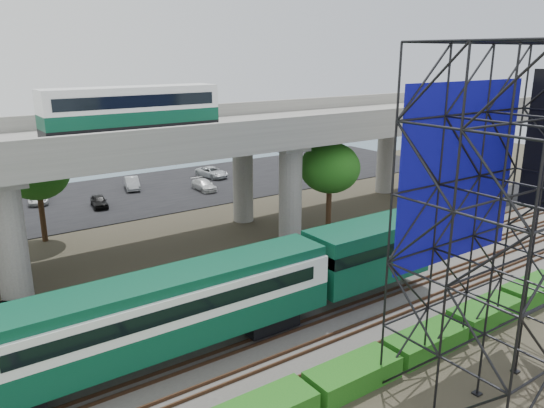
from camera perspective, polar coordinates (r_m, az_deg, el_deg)
ground at (r=28.06m, az=0.86°, el=-15.39°), size 140.00×140.00×0.00m
ballast_bed at (r=29.43m, az=-1.48°, el=-13.56°), size 90.00×12.00×0.20m
service_road at (r=36.11m, az=-9.03°, el=-8.02°), size 90.00×5.00×0.08m
parking_lot at (r=57.11m, az=-19.52°, el=0.26°), size 90.00×18.00×0.08m
harbor_water at (r=78.07m, az=-24.01°, el=3.82°), size 140.00×40.00×0.03m
rail_tracks at (r=29.34m, az=-1.48°, el=-13.25°), size 90.00×9.52×0.16m
commuter_train at (r=26.44m, az=-8.66°, el=-10.54°), size 29.30×3.06×4.30m
overpass at (r=38.60m, az=-13.29°, el=6.02°), size 80.00×12.00×12.40m
scaffold_tower at (r=24.61m, az=24.86°, el=-2.40°), size 9.36×6.36×15.00m
hedge_strip at (r=25.54m, az=8.74°, el=-17.59°), size 34.60×1.80×1.20m
trees at (r=37.88m, az=-19.57°, el=1.24°), size 40.94×16.94×7.69m
parked_cars at (r=56.81m, az=-19.05°, el=0.89°), size 37.87×9.55×1.32m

